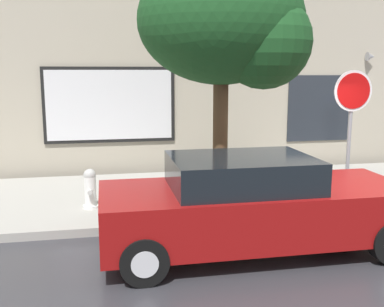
{
  "coord_description": "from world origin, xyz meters",
  "views": [
    {
      "loc": [
        -3.4,
        -6.33,
        2.7
      ],
      "look_at": [
        -1.8,
        1.8,
        1.2
      ],
      "focal_mm": 42.46,
      "sensor_mm": 36.0,
      "label": 1
    }
  ],
  "objects_px": {
    "parked_car": "(253,205)",
    "fire_hydrant": "(90,189)",
    "street_tree": "(230,26)",
    "stop_sign": "(352,111)"
  },
  "relations": [
    {
      "from": "parked_car",
      "to": "fire_hydrant",
      "type": "relative_size",
      "value": 6.08
    },
    {
      "from": "fire_hydrant",
      "to": "street_tree",
      "type": "distance_m",
      "value": 3.95
    },
    {
      "from": "parked_car",
      "to": "fire_hydrant",
      "type": "xyz_separation_m",
      "value": [
        -2.45,
        2.23,
        -0.21
      ]
    },
    {
      "from": "parked_car",
      "to": "fire_hydrant",
      "type": "bearing_deg",
      "value": 137.66
    },
    {
      "from": "parked_car",
      "to": "stop_sign",
      "type": "relative_size",
      "value": 1.79
    },
    {
      "from": "fire_hydrant",
      "to": "stop_sign",
      "type": "distance_m",
      "value": 5.11
    },
    {
      "from": "fire_hydrant",
      "to": "stop_sign",
      "type": "xyz_separation_m",
      "value": [
        4.84,
        -0.77,
        1.45
      ]
    },
    {
      "from": "street_tree",
      "to": "stop_sign",
      "type": "bearing_deg",
      "value": -8.32
    },
    {
      "from": "parked_car",
      "to": "fire_hydrant",
      "type": "distance_m",
      "value": 3.31
    },
    {
      "from": "street_tree",
      "to": "stop_sign",
      "type": "distance_m",
      "value": 2.76
    }
  ]
}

